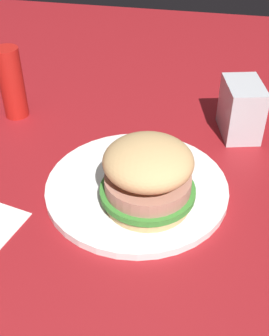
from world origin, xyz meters
name	(u,v)px	position (x,y,z in m)	size (l,w,h in m)	color
ground_plane	(139,184)	(0.00, 0.00, 0.00)	(1.60, 1.60, 0.00)	maroon
plate	(134,187)	(0.01, 0.00, 0.01)	(0.27, 0.27, 0.01)	white
sandwich	(148,175)	(0.05, 0.02, 0.06)	(0.13, 0.13, 0.10)	tan
fries_pile	(141,160)	(-0.04, 0.00, 0.02)	(0.09, 0.11, 0.01)	#E5B251
napkin_dispenser	(241,109)	(-0.17, 0.15, 0.05)	(0.09, 0.06, 0.09)	#B7BABF
ketchup_bottle	(12,83)	(-0.16, -0.26, 0.07)	(0.04, 0.04, 0.13)	#B21914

